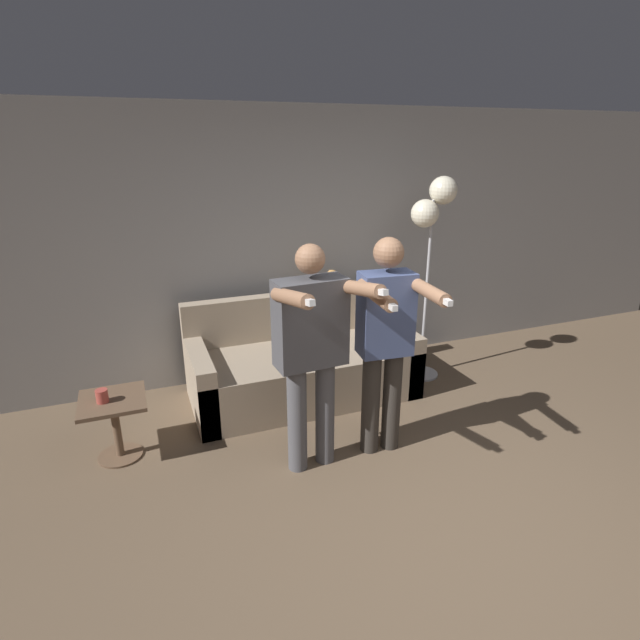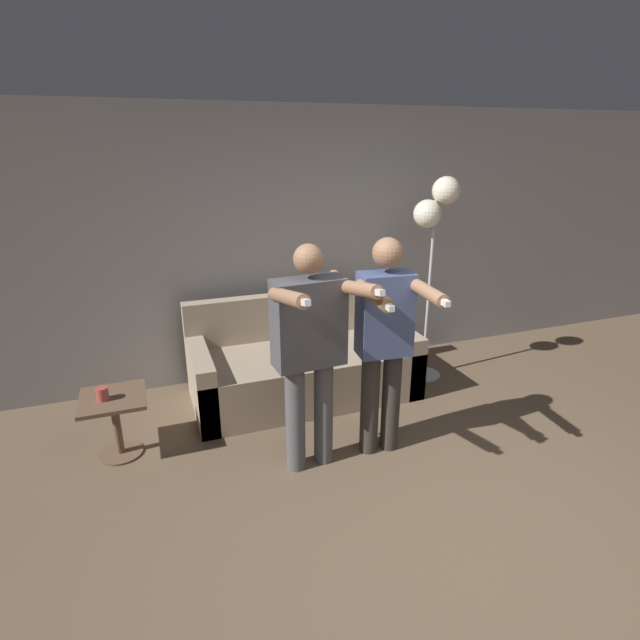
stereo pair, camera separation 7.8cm
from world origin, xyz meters
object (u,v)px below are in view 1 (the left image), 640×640
side_table (115,415)px  cup (102,396)px  couch (302,366)px  person_left (312,344)px  floor_lamp (433,218)px  cat (322,281)px  person_right (386,336)px

side_table → cup: cup is taller
couch → cup: couch is taller
person_left → floor_lamp: bearing=29.1°
cat → cup: size_ratio=4.27×
person_right → floor_lamp: floor_lamp is taller
cat → cup: (-2.04, -0.84, -0.44)m
couch → side_table: size_ratio=4.14×
person_right → floor_lamp: size_ratio=0.84×
couch → cat: (0.35, 0.36, 0.69)m
cup → floor_lamp: bearing=8.1°
side_table → couch: bearing=15.6°
person_left → floor_lamp: floor_lamp is taller
couch → floor_lamp: bearing=-2.6°
floor_lamp → side_table: 3.19m
person_left → cat: 1.58m
person_right → cup: (-1.96, 0.61, -0.41)m
person_left → cup: bearing=152.6°
couch → cat: 0.86m
couch → floor_lamp: 1.83m
cat → couch: bearing=-134.3°
floor_lamp → side_table: bearing=-172.3°
person_right → cup: bearing=168.5°
person_left → cup: 1.58m
person_left → floor_lamp: size_ratio=0.84×
cup → couch: bearing=15.9°
couch → cup: size_ratio=20.75×
floor_lamp → cup: bearing=-171.9°
couch → side_table: couch is taller
person_left → cat: bearing=62.0°
side_table → cup: size_ratio=5.01×
couch → cup: bearing=-164.1°
couch → floor_lamp: (1.28, -0.06, 1.31)m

